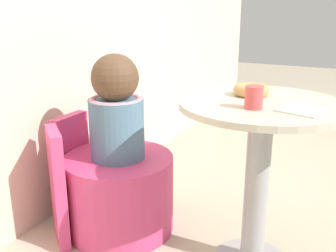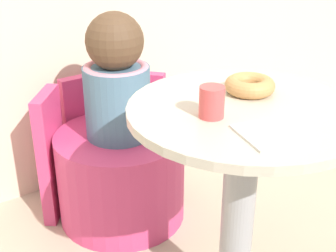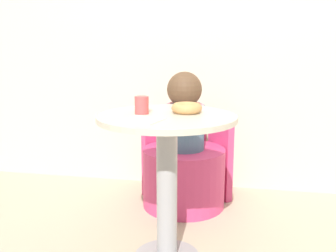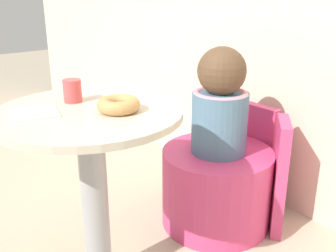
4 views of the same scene
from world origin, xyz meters
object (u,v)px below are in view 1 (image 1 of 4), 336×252
at_px(tub_chair, 120,193).
at_px(round_table, 259,152).
at_px(donut, 251,90).
at_px(child_figure, 116,110).
at_px(cup, 254,97).

bearing_deg(tub_chair, round_table, -88.30).
relative_size(round_table, donut, 5.03).
bearing_deg(donut, child_figure, 99.34).
bearing_deg(round_table, child_figure, 91.70).
relative_size(round_table, tub_chair, 1.37).
xyz_separation_m(child_figure, donut, (0.10, -0.60, 0.14)).
xyz_separation_m(child_figure, cup, (-0.10, -0.67, 0.15)).
bearing_deg(tub_chair, donut, -80.66).
bearing_deg(donut, tub_chair, 99.34).
bearing_deg(cup, round_table, -1.73).
bearing_deg(child_figure, cup, -98.54).
height_order(round_table, tub_chair, round_table).
xyz_separation_m(tub_chair, cup, (-0.10, -0.67, 0.58)).
relative_size(child_figure, donut, 3.41).
distance_m(round_table, child_figure, 0.68).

